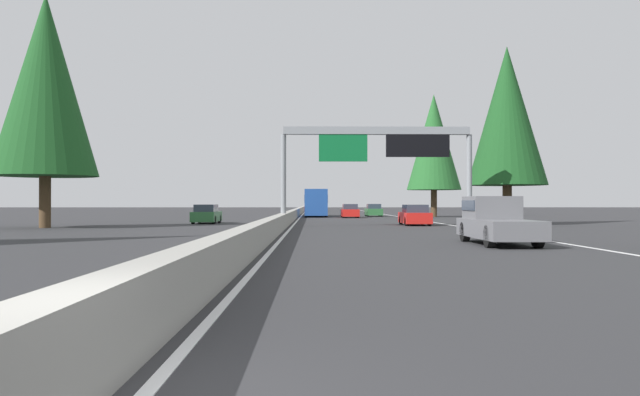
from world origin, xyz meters
TOP-DOWN VIEW (x-y plane):
  - ground_plane at (60.00, 0.00)m, footprint 320.00×320.00m
  - median_barrier at (80.00, 0.30)m, footprint 180.00×0.56m
  - shoulder_stripe_right at (70.00, -11.52)m, footprint 160.00×0.16m
  - shoulder_stripe_median at (70.00, -0.25)m, footprint 160.00×0.16m
  - sign_gantry_overhead at (37.41, -6.03)m, footprint 0.50×12.68m
  - pickup_distant_b at (20.12, -8.80)m, footprint 5.60×2.00m
  - sedan_far_center at (40.82, -8.93)m, footprint 4.40×1.80m
  - sedan_mid_left at (70.44, -8.80)m, footprint 4.40×1.80m
  - minivan_distant_a at (119.27, -1.86)m, footprint 5.00×1.95m
  - sedan_mid_center at (64.03, -5.64)m, footprint 4.40×1.80m
  - bus_near_center at (69.75, -1.99)m, footprint 11.50×2.55m
  - oncoming_near at (45.07, 6.64)m, footprint 4.40×1.80m
  - conifer_right_near at (42.25, -16.00)m, footprint 5.80×5.80m
  - conifer_right_mid at (67.83, -15.43)m, footprint 6.15×6.15m
  - conifer_left_near at (36.26, 15.48)m, footprint 6.62×6.62m

SIDE VIEW (x-z plane):
  - ground_plane at x=60.00m, z-range 0.00..0.00m
  - shoulder_stripe_right at x=70.00m, z-range 0.00..0.01m
  - shoulder_stripe_median at x=70.00m, z-range 0.00..0.01m
  - median_barrier at x=80.00m, z-range 0.00..0.90m
  - sedan_far_center at x=40.82m, z-range -0.05..1.42m
  - sedan_mid_left at x=70.44m, z-range -0.05..1.42m
  - sedan_mid_center at x=64.03m, z-range -0.05..1.42m
  - oncoming_near at x=45.07m, z-range -0.05..1.42m
  - pickup_distant_b at x=20.12m, z-range -0.02..1.84m
  - minivan_distant_a at x=119.27m, z-range 0.11..1.80m
  - bus_near_center at x=69.75m, z-range 0.17..3.27m
  - sign_gantry_overhead at x=37.41m, z-range 1.96..8.58m
  - conifer_right_near at x=42.25m, z-range 1.43..14.62m
  - conifer_right_mid at x=67.83m, z-range 1.51..15.50m
  - conifer_left_near at x=36.26m, z-range 1.63..16.67m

